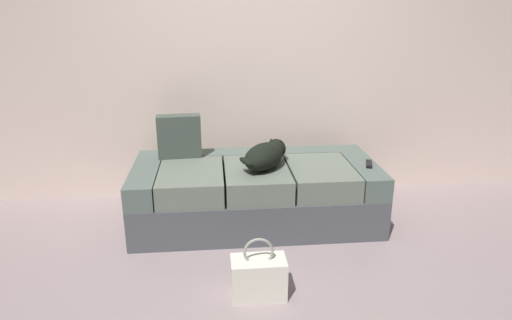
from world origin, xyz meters
name	(u,v)px	position (x,y,z in m)	size (l,w,h in m)	color
ground_plane	(272,298)	(0.00, 0.00, 0.00)	(10.00, 10.00, 0.00)	gray
back_wall	(248,34)	(0.00, 1.68, 1.40)	(6.40, 0.10, 2.80)	beige
couch	(255,193)	(0.00, 1.02, 0.24)	(1.86, 0.87, 0.47)	#4C5055
dog_dark	(266,155)	(0.07, 0.94, 0.57)	(0.43, 0.51, 0.19)	black
tv_remote	(369,164)	(0.86, 0.91, 0.49)	(0.04, 0.15, 0.02)	black
throw_pillow	(179,136)	(-0.58, 1.26, 0.64)	(0.34, 0.12, 0.34)	#414C43
handbag	(259,277)	(-0.08, 0.03, 0.13)	(0.32, 0.18, 0.38)	silver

